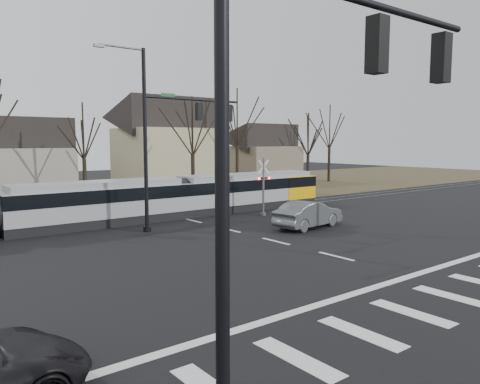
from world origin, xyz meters
TOP-DOWN VIEW (x-y plane):
  - ground at (0.00, 0.00)m, footprint 140.00×140.00m
  - grass_verge at (0.00, 32.00)m, footprint 140.00×28.00m
  - crosswalk at (0.00, -4.00)m, footprint 27.00×2.60m
  - stop_line at (0.00, -1.80)m, footprint 28.00×0.35m
  - lane_dashes at (0.00, 16.00)m, footprint 0.18×30.00m
  - rail_pair at (0.00, 15.80)m, footprint 90.00×1.52m
  - tram at (-5.59, 16.00)m, footprint 35.79×2.66m
  - sedan at (4.16, 7.71)m, footprint 2.99×5.29m
  - signal_pole_near_left at (-10.41, -6.00)m, footprint 9.28×0.44m
  - signal_pole_far at (-2.41, 12.50)m, footprint 9.28×0.44m
  - rail_crossing_signal at (5.00, 12.79)m, footprint 1.08×0.36m
  - tree_row at (2.00, 26.00)m, footprint 59.20×7.20m
  - house_b at (-5.00, 36.00)m, footprint 8.64×7.56m
  - house_c at (9.00, 33.00)m, footprint 10.80×8.64m
  - house_d at (24.00, 35.00)m, footprint 8.64×7.56m

SIDE VIEW (x-z plane):
  - ground at x=0.00m, z-range 0.00..0.00m
  - grass_verge at x=0.00m, z-range 0.00..0.01m
  - crosswalk at x=0.00m, z-range 0.00..0.01m
  - stop_line at x=0.00m, z-range 0.00..0.01m
  - lane_dashes at x=0.00m, z-range 0.00..0.01m
  - rail_pair at x=0.00m, z-range 0.00..0.06m
  - sedan at x=4.16m, z-range 0.00..1.60m
  - tram at x=-5.59m, z-range 0.12..2.83m
  - rail_crossing_signal at x=5.00m, z-range -0.11..3.89m
  - house_b at x=-5.00m, z-range 0.14..7.79m
  - house_d at x=24.00m, z-range 0.14..7.79m
  - tree_row at x=2.00m, z-range 0.00..10.00m
  - house_c at x=9.00m, z-range 0.18..10.28m
  - signal_pole_near_left at x=-10.41m, z-range 0.60..10.80m
  - signal_pole_far at x=-2.41m, z-range 0.60..10.80m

